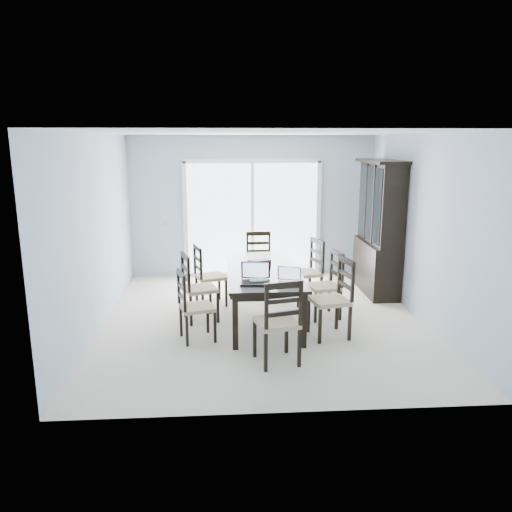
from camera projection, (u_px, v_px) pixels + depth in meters
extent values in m
plane|color=silver|center=(263.00, 320.00, 7.13)|extent=(5.00, 5.00, 0.00)
plane|color=white|center=(264.00, 133.00, 6.54)|extent=(5.00, 5.00, 0.00)
cube|color=#A6B5C6|center=(252.00, 207.00, 9.26)|extent=(4.50, 0.02, 2.60)
cube|color=#A6B5C6|center=(96.00, 232.00, 6.69)|extent=(0.02, 5.00, 2.60)
cube|color=#A6B5C6|center=(423.00, 228.00, 6.98)|extent=(0.02, 5.00, 2.60)
cube|color=gray|center=(250.00, 264.00, 10.54)|extent=(4.50, 2.00, 0.10)
cube|color=#99999E|center=(247.00, 228.00, 11.38)|extent=(4.50, 0.06, 1.10)
cube|color=black|center=(263.00, 270.00, 6.96)|extent=(1.00, 2.20, 0.04)
cube|color=black|center=(263.00, 275.00, 6.98)|extent=(0.88, 2.08, 0.10)
cube|color=black|center=(235.00, 323.00, 6.05)|extent=(0.07, 0.07, 0.69)
cube|color=black|center=(304.00, 321.00, 6.11)|extent=(0.07, 0.07, 0.69)
cube|color=black|center=(232.00, 278.00, 7.99)|extent=(0.07, 0.07, 0.69)
cube|color=black|center=(284.00, 277.00, 8.05)|extent=(0.07, 0.07, 0.69)
cube|color=black|center=(376.00, 267.00, 8.38)|extent=(0.45, 1.30, 0.85)
cube|color=black|center=(381.00, 203.00, 8.14)|extent=(0.38, 1.30, 1.30)
cube|color=black|center=(382.00, 161.00, 7.98)|extent=(0.50, 1.38, 0.05)
cube|color=black|center=(378.00, 207.00, 7.72)|extent=(0.02, 0.36, 1.18)
cube|color=black|center=(370.00, 203.00, 8.12)|extent=(0.02, 0.36, 1.18)
cube|color=black|center=(363.00, 200.00, 8.53)|extent=(0.02, 0.36, 1.18)
cube|color=silver|center=(252.00, 220.00, 9.30)|extent=(2.40, 0.02, 2.10)
cube|color=white|center=(252.00, 161.00, 9.04)|extent=(2.52, 0.05, 0.08)
cube|color=white|center=(252.00, 220.00, 9.29)|extent=(0.06, 0.05, 2.10)
cube|color=white|center=(252.00, 273.00, 9.52)|extent=(2.52, 0.05, 0.05)
cube|color=black|center=(181.00, 321.00, 6.49)|extent=(0.04, 0.04, 0.41)
cube|color=black|center=(187.00, 331.00, 6.16)|extent=(0.04, 0.04, 0.41)
cube|color=black|center=(208.00, 318.00, 6.61)|extent=(0.04, 0.04, 0.41)
cube|color=black|center=(215.00, 327.00, 6.28)|extent=(0.04, 0.04, 0.41)
cube|color=tan|center=(197.00, 308.00, 6.34)|extent=(0.49, 0.49, 0.05)
cube|color=black|center=(185.00, 303.00, 7.19)|extent=(0.04, 0.04, 0.43)
cube|color=black|center=(191.00, 311.00, 6.84)|extent=(0.04, 0.04, 0.43)
cube|color=black|center=(210.00, 300.00, 7.32)|extent=(0.04, 0.04, 0.43)
cube|color=black|center=(218.00, 308.00, 6.97)|extent=(0.04, 0.04, 0.43)
cube|color=tan|center=(201.00, 289.00, 7.03)|extent=(0.53, 0.53, 0.05)
cube|color=black|center=(197.00, 289.00, 7.86)|extent=(0.04, 0.04, 0.42)
cube|color=black|center=(203.00, 296.00, 7.52)|extent=(0.04, 0.04, 0.42)
cube|color=black|center=(219.00, 287.00, 7.99)|extent=(0.04, 0.04, 0.42)
cube|color=black|center=(226.00, 293.00, 7.65)|extent=(0.04, 0.04, 0.42)
cube|color=tan|center=(211.00, 277.00, 7.70)|extent=(0.51, 0.51, 0.05)
cube|color=black|center=(350.00, 323.00, 6.34)|extent=(0.04, 0.04, 0.46)
cube|color=black|center=(337.00, 313.00, 6.73)|extent=(0.04, 0.04, 0.46)
cube|color=black|center=(320.00, 326.00, 6.24)|extent=(0.04, 0.04, 0.46)
cube|color=black|center=(308.00, 316.00, 6.63)|extent=(0.04, 0.04, 0.46)
cube|color=tan|center=(329.00, 301.00, 6.43)|extent=(0.53, 0.53, 0.05)
cube|color=black|center=(340.00, 306.00, 7.08)|extent=(0.04, 0.04, 0.43)
cube|color=black|center=(329.00, 298.00, 7.43)|extent=(0.04, 0.04, 0.43)
cube|color=black|center=(315.00, 308.00, 6.97)|extent=(0.04, 0.04, 0.43)
cube|color=black|center=(305.00, 300.00, 7.33)|extent=(0.04, 0.04, 0.43)
cube|color=tan|center=(323.00, 287.00, 7.15)|extent=(0.50, 0.50, 0.05)
cube|color=black|center=(321.00, 290.00, 7.76)|extent=(0.05, 0.05, 0.44)
cube|color=black|center=(310.00, 284.00, 8.12)|extent=(0.05, 0.05, 0.44)
cube|color=black|center=(298.00, 293.00, 7.62)|extent=(0.05, 0.05, 0.44)
cube|color=black|center=(288.00, 286.00, 7.98)|extent=(0.05, 0.05, 0.44)
cube|color=tan|center=(304.00, 273.00, 7.81)|extent=(0.54, 0.54, 0.05)
cube|color=black|center=(266.00, 352.00, 5.48)|extent=(0.04, 0.04, 0.45)
cube|color=black|center=(299.00, 348.00, 5.60)|extent=(0.04, 0.04, 0.45)
cube|color=black|center=(255.00, 339.00, 5.85)|extent=(0.04, 0.04, 0.45)
cube|color=black|center=(286.00, 335.00, 5.97)|extent=(0.04, 0.04, 0.45)
cube|color=tan|center=(277.00, 323.00, 5.67)|extent=(0.53, 0.53, 0.05)
cube|color=black|center=(269.00, 274.00, 8.72)|extent=(0.04, 0.04, 0.43)
cube|color=black|center=(247.00, 275.00, 8.68)|extent=(0.04, 0.04, 0.43)
cube|color=black|center=(272.00, 280.00, 8.35)|extent=(0.04, 0.04, 0.43)
cube|color=black|center=(249.00, 281.00, 8.31)|extent=(0.04, 0.04, 0.43)
cube|color=tan|center=(260.00, 264.00, 8.46)|extent=(0.44, 0.44, 0.05)
cube|color=black|center=(255.00, 283.00, 6.25)|extent=(0.40, 0.30, 0.02)
cube|color=silver|center=(255.00, 273.00, 6.23)|extent=(0.33, 0.08, 0.20)
cube|color=silver|center=(288.00, 284.00, 6.21)|extent=(0.35, 0.29, 0.02)
cube|color=silver|center=(288.00, 276.00, 6.19)|extent=(0.27, 0.11, 0.16)
cube|color=maroon|center=(257.00, 281.00, 6.32)|extent=(0.21, 0.16, 0.03)
cube|color=gold|center=(258.00, 279.00, 6.32)|extent=(0.25, 0.20, 0.01)
cube|color=black|center=(279.00, 284.00, 6.19)|extent=(0.11, 0.05, 0.01)
cube|color=#470E13|center=(260.00, 262.00, 7.19)|extent=(0.33, 0.24, 0.07)
cube|color=maroon|center=(214.00, 240.00, 10.35)|extent=(2.10, 1.90, 0.97)
cube|color=#989898|center=(213.00, 215.00, 10.23)|extent=(2.16, 1.96, 0.06)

